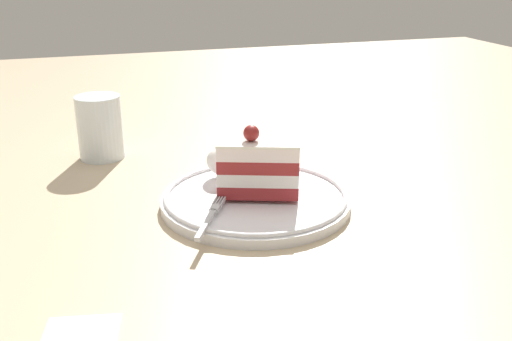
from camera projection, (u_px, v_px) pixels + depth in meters
name	position (u px, v px, depth m)	size (l,w,h in m)	color
ground_plane	(238.00, 207.00, 0.73)	(2.40, 2.40, 0.00)	tan
dessert_plate	(256.00, 199.00, 0.73)	(0.24, 0.24, 0.02)	white
cake_slice	(259.00, 166.00, 0.72)	(0.11, 0.08, 0.09)	maroon
whipped_cream_dollop	(223.00, 161.00, 0.78)	(0.04, 0.04, 0.04)	white
fork	(211.00, 216.00, 0.66)	(0.06, 0.10, 0.00)	silver
drink_glass_near	(100.00, 131.00, 0.89)	(0.07, 0.07, 0.10)	silver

